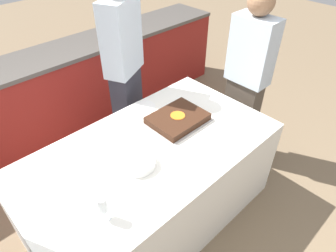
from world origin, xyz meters
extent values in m
plane|color=#7A664C|center=(0.00, 0.00, 0.00)|extent=(14.00, 14.00, 0.00)
cube|color=maroon|center=(0.00, 1.60, 0.44)|extent=(4.40, 0.55, 0.88)
cube|color=#4C4742|center=(0.00, 1.60, 0.90)|extent=(4.40, 0.58, 0.04)
cube|color=white|center=(0.00, 0.00, 0.38)|extent=(1.88, 1.04, 0.76)
cube|color=#B7B2AD|center=(0.36, 0.08, 0.76)|extent=(0.46, 0.37, 0.00)
cube|color=#381E11|center=(0.36, 0.08, 0.79)|extent=(0.42, 0.33, 0.06)
cylinder|color=orange|center=(0.36, 0.08, 0.82)|extent=(0.12, 0.12, 0.00)
cylinder|color=white|center=(-0.17, -0.08, 0.79)|extent=(0.23, 0.23, 0.05)
cylinder|color=white|center=(-0.56, -0.26, 0.76)|extent=(0.07, 0.07, 0.00)
cylinder|color=white|center=(-0.56, -0.26, 0.80)|extent=(0.01, 0.01, 0.07)
cylinder|color=white|center=(-0.56, -0.26, 0.88)|extent=(0.06, 0.06, 0.10)
cylinder|color=white|center=(0.30, 0.42, 0.76)|extent=(0.20, 0.20, 0.00)
cube|color=#282833|center=(0.36, 0.74, 0.47)|extent=(0.36, 0.28, 0.95)
cube|color=silver|center=(0.36, 0.74, 1.26)|extent=(0.43, 0.35, 0.62)
cube|color=#4C4238|center=(1.16, 0.00, 0.42)|extent=(0.16, 0.31, 0.84)
cube|color=silver|center=(1.16, 0.00, 1.13)|extent=(0.20, 0.37, 0.58)
sphere|color=#936B4C|center=(1.16, 0.00, 1.53)|extent=(0.21, 0.21, 0.21)
camera|label=1|loc=(-0.99, -1.23, 2.20)|focal=32.00mm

